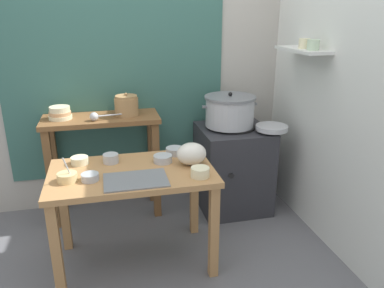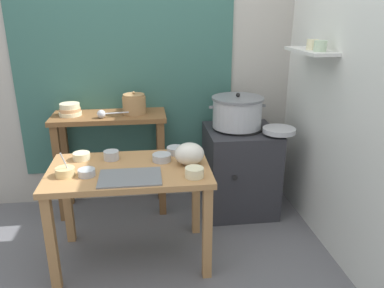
{
  "view_description": "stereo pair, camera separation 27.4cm",
  "coord_description": "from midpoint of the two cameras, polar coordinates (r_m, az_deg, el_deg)",
  "views": [
    {
      "loc": [
        -0.26,
        -2.3,
        1.74
      ],
      "look_at": [
        0.34,
        0.22,
        0.82
      ],
      "focal_mm": 35.37,
      "sensor_mm": 36.0,
      "label": 1
    },
    {
      "loc": [
        0.01,
        -2.35,
        1.74
      ],
      "look_at": [
        0.34,
        0.22,
        0.82
      ],
      "focal_mm": 35.37,
      "sensor_mm": 36.0,
      "label": 2
    }
  ],
  "objects": [
    {
      "name": "ground_plane",
      "position": [
        2.91,
        -3.5,
        -17.22
      ],
      "size": [
        9.0,
        9.0,
        0.0
      ],
      "primitive_type": "plane",
      "color": "slate"
    },
    {
      "name": "prep_table",
      "position": [
        2.65,
        -6.39,
        -5.85
      ],
      "size": [
        1.1,
        0.66,
        0.72
      ],
      "color": "#B27F4C",
      "rests_on": "ground"
    },
    {
      "name": "prep_bowl_1",
      "position": [
        2.79,
        -13.67,
        -1.8
      ],
      "size": [
        0.12,
        0.12,
        0.05
      ],
      "color": "beige",
      "rests_on": "prep_table"
    },
    {
      "name": "back_shelf_table",
      "position": [
        3.33,
        -9.88,
        0.72
      ],
      "size": [
        0.96,
        0.4,
        0.9
      ],
      "color": "brown",
      "rests_on": "ground"
    },
    {
      "name": "prep_bowl_2",
      "position": [
        2.75,
        -9.31,
        -1.69
      ],
      "size": [
        0.11,
        0.11,
        0.06
      ],
      "color": "#B7BABF",
      "rests_on": "prep_table"
    },
    {
      "name": "prep_bowl_6",
      "position": [
        2.83,
        0.27,
        -0.97
      ],
      "size": [
        0.13,
        0.13,
        0.05
      ],
      "color": "#B7BABF",
      "rests_on": "prep_table"
    },
    {
      "name": "serving_tray",
      "position": [
        2.44,
        -6.16,
        -5.09
      ],
      "size": [
        0.4,
        0.28,
        0.01
      ],
      "primitive_type": "cube",
      "color": "slate",
      "rests_on": "prep_table"
    },
    {
      "name": "steamer_pot",
      "position": [
        3.29,
        9.23,
        4.74
      ],
      "size": [
        0.49,
        0.44,
        0.3
      ],
      "color": "#B7BABF",
      "rests_on": "stove_block"
    },
    {
      "name": "wall_back",
      "position": [
        3.46,
        -3.79,
        12.27
      ],
      "size": [
        4.4,
        0.12,
        2.6
      ],
      "color": "#B2ADA3",
      "rests_on": "ground"
    },
    {
      "name": "bowl_stack_enamel",
      "position": [
        3.3,
        -15.68,
        4.98
      ],
      "size": [
        0.19,
        0.19,
        0.1
      ],
      "color": "beige",
      "rests_on": "back_shelf_table"
    },
    {
      "name": "ladle",
      "position": [
        3.16,
        -10.89,
        4.45
      ],
      "size": [
        0.3,
        0.08,
        0.07
      ],
      "color": "#B7BABF",
      "rests_on": "back_shelf_table"
    },
    {
      "name": "plastic_bag",
      "position": [
        2.62,
        2.59,
        -1.54
      ],
      "size": [
        0.21,
        0.18,
        0.16
      ],
      "primitive_type": "ellipsoid",
      "color": "silver",
      "rests_on": "prep_table"
    },
    {
      "name": "prep_bowl_5",
      "position": [
        2.44,
        3.57,
        -4.29
      ],
      "size": [
        0.12,
        0.12,
        0.06
      ],
      "color": "beige",
      "rests_on": "prep_table"
    },
    {
      "name": "stove_block",
      "position": [
        3.45,
        9.49,
        -3.86
      ],
      "size": [
        0.6,
        0.61,
        0.78
      ],
      "color": "#2D2D33",
      "rests_on": "ground"
    },
    {
      "name": "wall_right",
      "position": [
        2.98,
        23.94,
        9.46
      ],
      "size": [
        0.3,
        3.2,
        2.6
      ],
      "color": "silver",
      "rests_on": "ground"
    },
    {
      "name": "prep_bowl_3",
      "position": [
        2.54,
        -15.71,
        -4.06
      ],
      "size": [
        0.13,
        0.13,
        0.17
      ],
      "color": "#E5C684",
      "rests_on": "prep_table"
    },
    {
      "name": "prep_bowl_0",
      "position": [
        2.69,
        -1.69,
        -2.06
      ],
      "size": [
        0.13,
        0.13,
        0.05
      ],
      "color": "#B7BABF",
      "rests_on": "prep_table"
    },
    {
      "name": "clay_pot",
      "position": [
        3.25,
        -6.33,
        5.98
      ],
      "size": [
        0.2,
        0.2,
        0.19
      ],
      "color": "#A37A4C",
      "rests_on": "back_shelf_table"
    },
    {
      "name": "wide_pan",
      "position": [
        3.23,
        15.39,
        1.96
      ],
      "size": [
        0.27,
        0.27,
        0.04
      ],
      "primitive_type": "cylinder",
      "color": "#B7BABF",
      "rests_on": "stove_block"
    },
    {
      "name": "prep_bowl_4",
      "position": [
        2.51,
        -12.63,
        -4.24
      ],
      "size": [
        0.11,
        0.11,
        0.05
      ],
      "color": "#B7BABF",
      "rests_on": "prep_table"
    }
  ]
}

